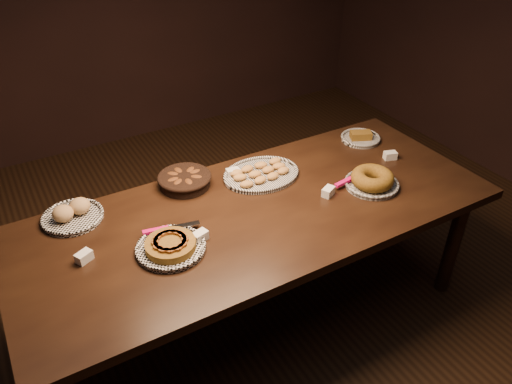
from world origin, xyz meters
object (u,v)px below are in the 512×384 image
madeleine_platter (261,174)px  bundt_cake_plate (372,180)px  buffet_table (259,221)px  apple_tart_plate (171,246)px

madeleine_platter → bundt_cake_plate: size_ratio=1.26×
buffet_table → apple_tart_plate: apple_tart_plate is taller
buffet_table → apple_tart_plate: bearing=-172.1°
buffet_table → apple_tart_plate: size_ratio=7.03×
apple_tart_plate → buffet_table: bearing=28.6°
buffet_table → madeleine_platter: 0.32m
bundt_cake_plate → apple_tart_plate: bearing=169.0°
buffet_table → madeleine_platter: bearing=57.3°
apple_tart_plate → bundt_cake_plate: bundt_cake_plate is taller
madeleine_platter → bundt_cake_plate: 0.59m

